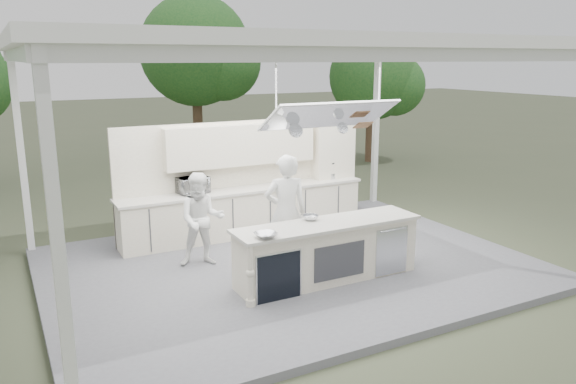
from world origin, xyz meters
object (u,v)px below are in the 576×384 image
head_chef (286,212)px  back_counter (245,211)px  demo_island (327,251)px  sous_chef (202,220)px

head_chef → back_counter: bearing=-78.2°
back_counter → head_chef: size_ratio=2.61×
head_chef → demo_island: bearing=129.2°
demo_island → sous_chef: (-1.52, 1.57, 0.33)m
demo_island → head_chef: (-0.33, 0.77, 0.50)m
sous_chef → demo_island: bearing=-28.4°
head_chef → sous_chef: head_chef is taller
back_counter → head_chef: 2.11m
back_counter → demo_island: bearing=-86.4°
head_chef → sous_chef: size_ratio=1.21×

